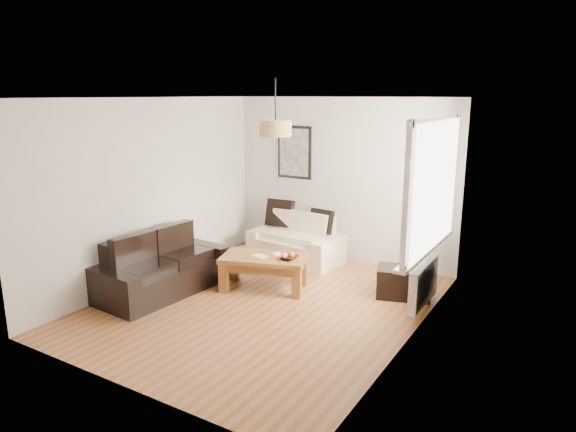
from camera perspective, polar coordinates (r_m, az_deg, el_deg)
The scene contains 21 objects.
floor at distance 6.69m, azimuth -2.69°, elevation -9.82°, with size 4.50×4.50×0.00m, color brown.
ceiling at distance 6.14m, azimuth -2.96°, elevation 13.06°, with size 3.80×4.50×0.00m, color white, non-canonical shape.
wall_back at distance 8.22m, azimuth 5.96°, elevation 3.99°, with size 3.80×0.04×2.60m, color silver, non-canonical shape.
wall_front at distance 4.65m, azimuth -18.46°, elevation -4.01°, with size 3.80×0.04×2.60m, color silver, non-canonical shape.
wall_left at distance 7.49m, azimuth -15.00°, elevation 2.69°, with size 0.04×4.50×2.60m, color silver, non-canonical shape.
wall_right at distance 5.49m, azimuth 13.91°, elevation -1.09°, with size 0.04×4.50×2.60m, color silver, non-canonical shape.
window_bay at distance 6.19m, azimuth 15.94°, elevation 3.25°, with size 0.14×1.90×1.60m, color white, non-canonical shape.
radiator at distance 6.52m, azimuth 14.90°, elevation -7.32°, with size 0.10×0.90×0.52m, color white.
poster at distance 8.53m, azimuth 0.73°, elevation 7.12°, with size 0.62×0.04×0.87m, color black, non-canonical shape.
pendant_shade at distance 6.41m, azimuth -1.40°, elevation 9.78°, with size 0.40×0.40×0.20m, color tan.
loveseat_cream at distance 8.27m, azimuth 0.88°, elevation -2.53°, with size 1.46×0.80×0.73m, color beige, non-canonical shape.
sofa_leather at distance 7.16m, azimuth -13.86°, elevation -5.28°, with size 1.80×0.87×0.78m, color black, non-canonical shape.
coffee_table at distance 7.12m, azimuth -2.68°, elevation -6.29°, with size 1.16×0.63×0.47m, color brown, non-canonical shape.
ottoman at distance 7.02m, azimuth 12.80°, elevation -7.24°, with size 0.69×0.45×0.40m, color black.
cushion_left at distance 8.54m, azimuth -0.91°, elevation 0.33°, with size 0.46×0.14×0.46m, color black.
cushion_right at distance 8.17m, azimuth 3.73°, elevation -0.57°, with size 0.38×0.12×0.38m, color black.
fruit_bowl at distance 6.87m, azimuth 0.13°, elevation -4.69°, with size 0.23×0.23×0.06m, color black.
orange_a at distance 6.95m, azimuth -0.33°, elevation -4.36°, with size 0.07×0.07×0.07m, color orange.
orange_b at distance 6.94m, azimuth 0.44°, elevation -4.39°, with size 0.08×0.08×0.08m, color #D94412.
orange_c at distance 6.92m, azimuth -0.51°, elevation -4.43°, with size 0.09×0.09×0.09m, color #FF5715.
papers at distance 7.03m, azimuth -3.08°, elevation -4.49°, with size 0.21×0.15×0.01m, color silver.
Camera 1 is at (3.43, -5.10, 2.64)m, focal length 31.85 mm.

